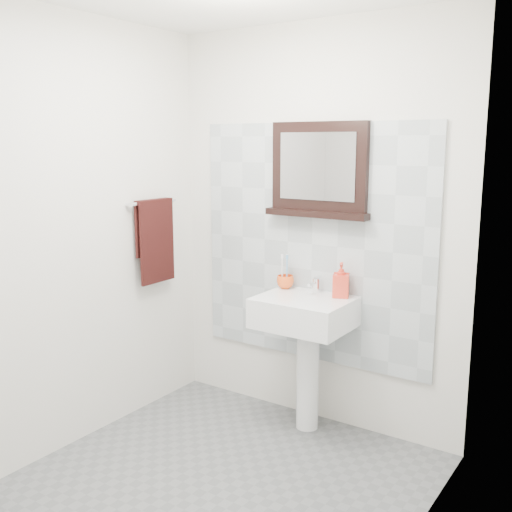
{
  "coord_description": "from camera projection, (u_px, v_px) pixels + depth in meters",
  "views": [
    {
      "loc": [
        1.78,
        -2.19,
        1.78
      ],
      "look_at": [
        -0.07,
        0.55,
        1.15
      ],
      "focal_mm": 42.0,
      "sensor_mm": 36.0,
      "label": 1
    }
  ],
  "objects": [
    {
      "name": "floor",
      "position": [
        207.0,
        492.0,
        3.09
      ],
      "size": [
        2.0,
        2.2,
        0.01
      ],
      "primitive_type": "cube",
      "color": "slate",
      "rests_on": "ground"
    },
    {
      "name": "framed_mirror",
      "position": [
        319.0,
        172.0,
        3.63
      ],
      "size": [
        0.68,
        0.11,
        0.57
      ],
      "color": "black",
      "rests_on": "back_wall"
    },
    {
      "name": "soap_dispenser",
      "position": [
        341.0,
        280.0,
        3.59
      ],
      "size": [
        0.12,
        0.13,
        0.21
      ],
      "primitive_type": "imported",
      "rotation": [
        0.0,
        0.0,
        0.38
      ],
      "color": "red",
      "rests_on": "pedestal_sink"
    },
    {
      "name": "hand_towel",
      "position": [
        155.0,
        234.0,
        3.93
      ],
      "size": [
        0.06,
        0.3,
        0.55
      ],
      "color": "black",
      "rests_on": "towel_bar"
    },
    {
      "name": "towel_bar",
      "position": [
        153.0,
        202.0,
        3.89
      ],
      "size": [
        0.07,
        0.4,
        0.03
      ],
      "color": "silver",
      "rests_on": "left_wall"
    },
    {
      "name": "right_wall",
      "position": [
        405.0,
        281.0,
        2.31
      ],
      "size": [
        0.01,
        2.2,
        2.5
      ],
      "primitive_type": "cube",
      "color": "silver",
      "rests_on": "ground"
    },
    {
      "name": "toothbrushes",
      "position": [
        285.0,
        270.0,
        3.8
      ],
      "size": [
        0.05,
        0.04,
        0.21
      ],
      "color": "white",
      "rests_on": "toothbrush_cup"
    },
    {
      "name": "back_wall",
      "position": [
        314.0,
        228.0,
        3.76
      ],
      "size": [
        2.0,
        0.01,
        2.5
      ],
      "primitive_type": "cube",
      "color": "silver",
      "rests_on": "ground"
    },
    {
      "name": "left_wall",
      "position": [
        67.0,
        237.0,
        3.41
      ],
      "size": [
        0.01,
        2.2,
        2.5
      ],
      "primitive_type": "cube",
      "color": "silver",
      "rests_on": "ground"
    },
    {
      "name": "toothbrush_cup",
      "position": [
        285.0,
        282.0,
        3.82
      ],
      "size": [
        0.13,
        0.13,
        0.09
      ],
      "primitive_type": "imported",
      "rotation": [
        0.0,
        0.0,
        -0.21
      ],
      "color": "#FF5B1E",
      "rests_on": "pedestal_sink"
    },
    {
      "name": "pedestal_sink",
      "position": [
        305.0,
        327.0,
        3.64
      ],
      "size": [
        0.55,
        0.44,
        0.96
      ],
      "color": "white",
      "rests_on": "ground"
    },
    {
      "name": "splashback",
      "position": [
        313.0,
        244.0,
        3.76
      ],
      "size": [
        1.6,
        0.02,
        1.5
      ],
      "primitive_type": "cube",
      "color": "#B1BBC0",
      "rests_on": "back_wall"
    }
  ]
}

